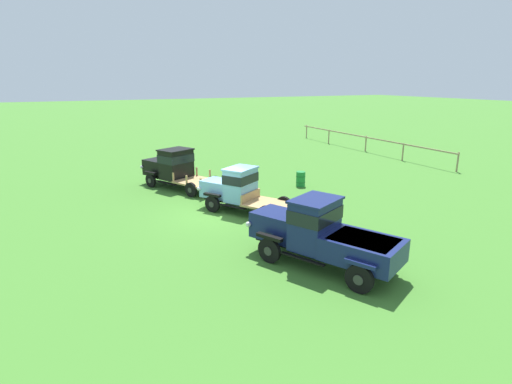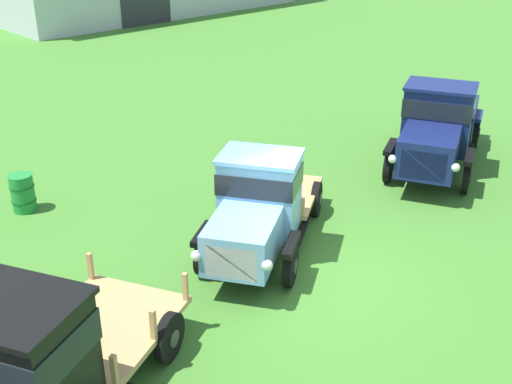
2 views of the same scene
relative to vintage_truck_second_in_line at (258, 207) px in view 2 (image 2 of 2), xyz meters
name	(u,v)px [view 2 (image 2 of 2)]	position (x,y,z in m)	size (l,w,h in m)	color
ground_plane	(303,275)	(0.14, -1.15, -1.10)	(240.00, 240.00, 0.00)	#3D7528
vintage_truck_second_in_line	(258,207)	(0.00, 0.00, 0.00)	(4.91, 3.92, 2.16)	black
vintage_truck_midrow_center	(437,125)	(6.75, 0.18, 0.07)	(5.58, 3.86, 2.33)	black
oil_drum_beside_row	(23,193)	(-2.55, 5.24, -0.65)	(0.57, 0.57, 0.90)	#1E7F33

